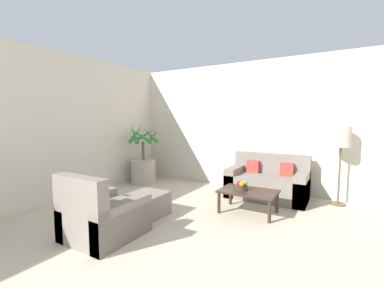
# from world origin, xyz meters

# --- Properties ---
(wall_back) EXTENTS (8.09, 0.06, 2.70)m
(wall_back) POSITION_xyz_m (0.00, 6.79, 1.35)
(wall_back) COLOR beige
(wall_back) RESTS_ON ground_plane
(wall_left) EXTENTS (0.06, 8.36, 2.70)m
(wall_left) POSITION_xyz_m (-3.28, 3.38, 1.35)
(wall_left) COLOR beige
(wall_left) RESTS_ON ground_plane
(potted_palm) EXTENTS (0.77, 0.78, 1.40)m
(potted_palm) POSITION_xyz_m (-2.84, 5.97, 0.41)
(potted_palm) COLOR #ADA393
(potted_palm) RESTS_ON ground_plane
(sofa_loveseat) EXTENTS (1.44, 0.78, 0.82)m
(sofa_loveseat) POSITION_xyz_m (-0.04, 6.28, 0.28)
(sofa_loveseat) COLOR gray
(sofa_loveseat) RESTS_ON ground_plane
(floor_lamp) EXTENTS (0.30, 0.30, 1.37)m
(floor_lamp) POSITION_xyz_m (1.14, 6.51, 1.12)
(floor_lamp) COLOR brown
(floor_lamp) RESTS_ON ground_plane
(coffee_table) EXTENTS (0.88, 0.58, 0.36)m
(coffee_table) POSITION_xyz_m (-0.10, 5.33, 0.32)
(coffee_table) COLOR #38281E
(coffee_table) RESTS_ON ground_plane
(fruit_bowl) EXTENTS (0.22, 0.22, 0.06)m
(fruit_bowl) POSITION_xyz_m (-0.21, 5.32, 0.39)
(fruit_bowl) COLOR #42382D
(fruit_bowl) RESTS_ON coffee_table
(apple_red) EXTENTS (0.08, 0.08, 0.08)m
(apple_red) POSITION_xyz_m (-0.25, 5.33, 0.46)
(apple_red) COLOR red
(apple_red) RESTS_ON fruit_bowl
(apple_green) EXTENTS (0.08, 0.08, 0.08)m
(apple_green) POSITION_xyz_m (-0.16, 5.35, 0.46)
(apple_green) COLOR olive
(apple_green) RESTS_ON fruit_bowl
(orange_fruit) EXTENTS (0.09, 0.09, 0.09)m
(orange_fruit) POSITION_xyz_m (-0.18, 5.26, 0.46)
(orange_fruit) COLOR orange
(orange_fruit) RESTS_ON fruit_bowl
(armchair) EXTENTS (0.79, 0.87, 0.84)m
(armchair) POSITION_xyz_m (-1.39, 3.56, 0.26)
(armchair) COLOR gray
(armchair) RESTS_ON ground_plane
(ottoman) EXTENTS (0.53, 0.55, 0.35)m
(ottoman) POSITION_xyz_m (-1.41, 4.43, 0.18)
(ottoman) COLOR gray
(ottoman) RESTS_ON ground_plane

